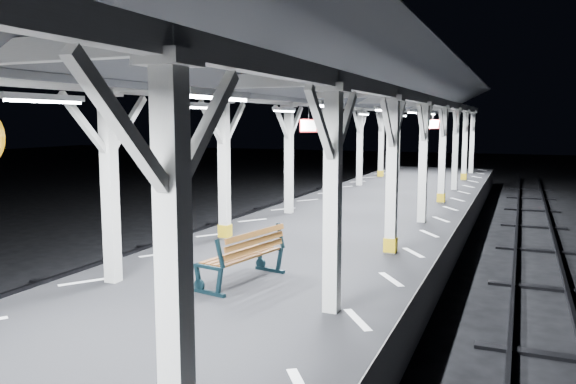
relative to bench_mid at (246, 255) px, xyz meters
The scene contains 8 objects.
ground 1.93m from the bench_mid, 98.96° to the left, with size 120.00×120.00×0.00m, color black.
platform 1.57m from the bench_mid, 98.96° to the left, with size 6.00×50.00×1.00m, color black.
hazard_stripes_left 2.94m from the bench_mid, 155.73° to the left, with size 1.00×48.00×0.01m, color silver.
hazard_stripes_right 2.61m from the bench_mid, 27.72° to the left, with size 1.00×48.00×0.01m, color silver.
track_left 5.51m from the bench_mid, 167.09° to the left, with size 2.20×60.00×0.16m.
track_right 5.16m from the bench_mid, 13.88° to the left, with size 2.20×60.00×0.16m.
canopy 3.27m from the bench_mid, 99.05° to the left, with size 5.40×49.00×4.65m.
bench_mid is the anchor object (origin of this frame).
Camera 1 is at (4.48, -9.62, 3.79)m, focal length 35.00 mm.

